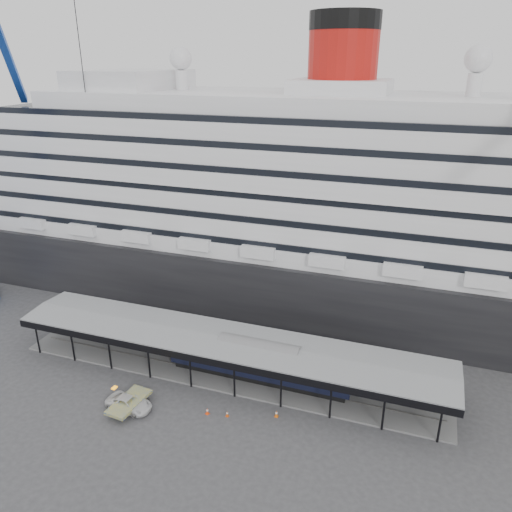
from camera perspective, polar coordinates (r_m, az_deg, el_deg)
name	(u,v)px	position (r m, az deg, el deg)	size (l,w,h in m)	color
ground	(210,396)	(62.62, -5.33, -15.61)	(200.00, 200.00, 0.00)	#37373A
cruise_ship	(287,186)	(82.18, 3.53, 7.99)	(130.00, 30.00, 43.90)	black
platform_canopy	(225,357)	(64.97, -3.56, -11.45)	(56.00, 9.18, 5.30)	slate
port_truck	(129,403)	(61.79, -14.30, -16.00)	(2.54, 5.50, 1.53)	silver
pullman_carriage	(259,361)	(63.37, 0.33, -11.92)	(23.26, 3.26, 22.82)	black
traffic_cone_left	(207,411)	(59.81, -5.59, -17.22)	(0.54, 0.54, 0.79)	#FA420D
traffic_cone_mid	(227,414)	(59.36, -3.31, -17.55)	(0.44, 0.44, 0.69)	#DA4D0C
traffic_cone_right	(276,414)	(59.24, 2.35, -17.56)	(0.44, 0.44, 0.81)	orange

